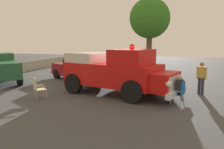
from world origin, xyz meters
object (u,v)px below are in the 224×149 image
at_px(lawn_chair_by_car, 38,87).
at_px(classic_hot_rod, 77,69).
at_px(oak_tree_left, 150,19).
at_px(lawn_chair_near_truck, 180,91).
at_px(parked_pickup, 0,68).
at_px(spectator_seated, 177,88).
at_px(traffic_cone, 179,86).
at_px(spectator_standing, 201,76).
at_px(vintage_fire_truck, 116,71).

bearing_deg(lawn_chair_by_car, classic_hot_rod, 6.47).
distance_m(classic_hot_rod, oak_tree_left, 12.79).
xyz_separation_m(lawn_chair_near_truck, oak_tree_left, (16.24, 3.58, 4.57)).
relative_size(parked_pickup, lawn_chair_near_truck, 4.67).
height_order(classic_hot_rod, spectator_seated, classic_hot_rod).
xyz_separation_m(lawn_chair_near_truck, traffic_cone, (2.70, 0.07, -0.28)).
distance_m(oak_tree_left, traffic_cone, 14.80).
bearing_deg(lawn_chair_near_truck, parked_pickup, 79.47).
bearing_deg(spectator_standing, lawn_chair_by_car, 113.50).
relative_size(classic_hot_rod, lawn_chair_by_car, 4.61).
distance_m(vintage_fire_truck, lawn_chair_near_truck, 3.40).
height_order(oak_tree_left, traffic_cone, oak_tree_left).
bearing_deg(spectator_seated, spectator_standing, -26.83).
height_order(parked_pickup, traffic_cone, parked_pickup).
height_order(classic_hot_rod, lawn_chair_by_car, classic_hot_rod).
relative_size(spectator_standing, oak_tree_left, 0.22).
bearing_deg(parked_pickup, vintage_fire_truck, -97.44).
relative_size(lawn_chair_near_truck, spectator_standing, 0.61).
bearing_deg(lawn_chair_by_car, spectator_seated, -80.97).
height_order(lawn_chair_near_truck, lawn_chair_by_car, same).
bearing_deg(classic_hot_rod, spectator_seated, -124.09).
bearing_deg(spectator_seated, lawn_chair_by_car, 99.03).
xyz_separation_m(vintage_fire_truck, spectator_standing, (1.24, -4.18, -0.23)).
distance_m(classic_hot_rod, spectator_standing, 8.47).
bearing_deg(lawn_chair_by_car, oak_tree_left, -9.46).
bearing_deg(vintage_fire_truck, classic_hot_rod, 46.48).
distance_m(lawn_chair_near_truck, spectator_standing, 2.52).
bearing_deg(traffic_cone, lawn_chair_by_car, 119.87).
bearing_deg(parked_pickup, oak_tree_left, -28.69).
distance_m(vintage_fire_truck, parked_pickup, 8.21).
bearing_deg(spectator_standing, vintage_fire_truck, 106.49).
relative_size(classic_hot_rod, lawn_chair_near_truck, 4.61).
bearing_deg(oak_tree_left, traffic_cone, -165.49).
relative_size(vintage_fire_truck, traffic_cone, 9.96).
distance_m(classic_hot_rod, lawn_chair_by_car, 5.75).
distance_m(lawn_chair_by_car, spectator_seated, 6.40).
bearing_deg(spectator_seated, oak_tree_left, 12.03).
height_order(spectator_seated, oak_tree_left, oak_tree_left).
height_order(lawn_chair_near_truck, spectator_seated, spectator_seated).
xyz_separation_m(lawn_chair_by_car, traffic_cone, (3.66, -6.37, -0.28)).
distance_m(classic_hot_rod, traffic_cone, 7.33).
bearing_deg(vintage_fire_truck, lawn_chair_by_car, 121.50).
relative_size(parked_pickup, oak_tree_left, 0.64).
relative_size(parked_pickup, traffic_cone, 7.51).
xyz_separation_m(parked_pickup, oak_tree_left, (14.13, -7.73, 4.17)).
height_order(lawn_chair_by_car, spectator_standing, spectator_standing).
bearing_deg(lawn_chair_near_truck, oak_tree_left, 12.42).
xyz_separation_m(vintage_fire_truck, classic_hot_rod, (3.72, 3.91, -0.45)).
height_order(vintage_fire_truck, lawn_chair_near_truck, vintage_fire_truck).
bearing_deg(lawn_chair_near_truck, spectator_seated, 70.61).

